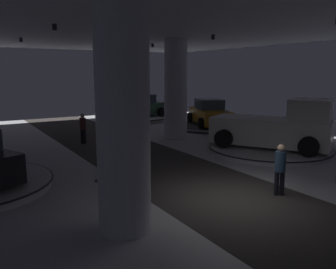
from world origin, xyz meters
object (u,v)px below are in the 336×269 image
(display_platform_mid_right, at_px, (269,149))
(display_car_deep_right, at_px, (139,107))
(display_platform_far_right, at_px, (209,126))
(display_car_far_right, at_px, (210,113))
(column_right, at_px, (176,89))
(visitor_walking_far, at_px, (280,166))
(visitor_walking_near, at_px, (83,127))
(display_platform_deep_right, at_px, (139,118))
(pickup_truck_mid_right, at_px, (278,128))
(column_left, at_px, (123,115))

(display_platform_mid_right, height_order, display_car_deep_right, display_car_deep_right)
(display_platform_far_right, bearing_deg, display_car_far_right, 69.28)
(column_right, height_order, display_platform_far_right, column_right)
(display_platform_mid_right, xyz_separation_m, visitor_walking_far, (-4.27, -4.40, 0.77))
(display_car_deep_right, xyz_separation_m, visitor_walking_near, (-6.62, -6.67, -0.14))
(display_car_deep_right, height_order, visitor_walking_far, display_car_deep_right)
(column_right, xyz_separation_m, visitor_walking_far, (-2.46, -9.81, -1.84))
(column_right, xyz_separation_m, display_platform_mid_right, (1.80, -5.42, -2.61))
(display_car_deep_right, height_order, display_car_far_right, display_car_deep_right)
(display_platform_deep_right, height_order, display_platform_far_right, display_platform_deep_right)
(display_car_deep_right, bearing_deg, display_car_far_right, -69.21)
(display_car_deep_right, bearing_deg, pickup_truck_mid_right, -88.24)
(display_car_deep_right, bearing_deg, display_platform_mid_right, -88.91)
(display_car_deep_right, relative_size, display_car_far_right, 0.98)
(column_right, height_order, visitor_walking_far, column_right)
(display_platform_mid_right, relative_size, display_car_deep_right, 1.27)
(pickup_truck_mid_right, distance_m, display_platform_deep_right, 13.41)
(display_platform_mid_right, height_order, display_platform_far_right, display_platform_mid_right)
(display_car_deep_right, distance_m, display_platform_far_right, 6.41)
(pickup_truck_mid_right, height_order, display_car_far_right, pickup_truck_mid_right)
(display_platform_deep_right, bearing_deg, display_car_far_right, -68.94)
(column_left, distance_m, display_car_deep_right, 19.57)
(visitor_walking_near, bearing_deg, column_left, -102.86)
(column_right, bearing_deg, display_platform_deep_right, 78.76)
(display_platform_far_right, bearing_deg, column_left, -134.85)
(column_left, relative_size, display_platform_mid_right, 0.97)
(column_right, xyz_separation_m, visitor_walking_near, (-5.07, 1.01, -1.84))
(visitor_walking_near, bearing_deg, display_car_far_right, 4.86)
(display_platform_far_right, distance_m, visitor_walking_far, 13.15)
(column_left, relative_size, display_platform_deep_right, 1.18)
(display_car_deep_right, distance_m, display_car_far_right, 6.33)
(display_car_far_right, bearing_deg, pickup_truck_mid_right, -103.82)
(column_right, distance_m, display_platform_deep_right, 8.24)
(display_platform_deep_right, bearing_deg, visitor_walking_far, -102.85)
(display_car_deep_right, xyz_separation_m, visitor_walking_far, (-4.02, -17.49, -0.14))
(column_left, height_order, display_car_deep_right, column_left)
(display_car_far_right, bearing_deg, column_right, -155.09)
(column_right, relative_size, display_car_far_right, 1.20)
(display_platform_deep_right, relative_size, display_car_deep_right, 1.04)
(pickup_truck_mid_right, height_order, display_car_deep_right, pickup_truck_mid_right)
(column_left, relative_size, column_right, 1.00)
(display_platform_mid_right, distance_m, display_platform_far_right, 7.42)
(column_right, relative_size, pickup_truck_mid_right, 0.98)
(visitor_walking_near, bearing_deg, pickup_truck_mid_right, -43.64)
(column_left, bearing_deg, visitor_walking_far, -2.45)
(column_left, distance_m, column_right, 12.17)
(display_platform_mid_right, distance_m, pickup_truck_mid_right, 1.09)
(display_platform_mid_right, xyz_separation_m, display_car_deep_right, (-0.25, 13.09, 0.91))
(display_platform_far_right, height_order, display_car_far_right, display_car_far_right)
(column_right, bearing_deg, display_car_far_right, 24.91)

